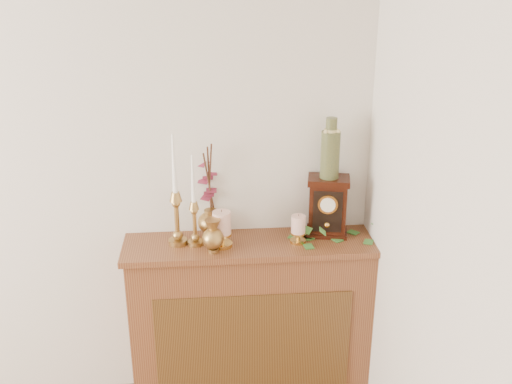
{
  "coord_description": "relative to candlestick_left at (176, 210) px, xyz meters",
  "views": [
    {
      "loc": [
        1.2,
        -0.51,
        2.23
      ],
      "look_at": [
        1.42,
        2.05,
        1.21
      ],
      "focal_mm": 42.0,
      "sensor_mm": 36.0,
      "label": 1
    }
  ],
  "objects": [
    {
      "name": "console_shelf",
      "position": [
        0.35,
        -0.01,
        -0.67
      ],
      "size": [
        1.24,
        0.34,
        0.93
      ],
      "color": "brown",
      "rests_on": "ground"
    },
    {
      "name": "ivy_garland",
      "position": [
        0.8,
        -0.04,
        -0.16
      ],
      "size": [
        0.45,
        0.19,
        0.09
      ],
      "rotation": [
        0.0,
        0.0,
        -0.08
      ],
      "color": "#39742C",
      "rests_on": "console_shelf"
    },
    {
      "name": "bud_vase",
      "position": [
        0.17,
        -0.1,
        -0.1
      ],
      "size": [
        0.1,
        0.1,
        0.17
      ],
      "rotation": [
        0.0,
        0.0,
        0.07
      ],
      "color": "#A07740",
      "rests_on": "console_shelf"
    },
    {
      "name": "pillar_candle_right",
      "position": [
        0.58,
        -0.03,
        -0.1
      ],
      "size": [
        0.08,
        0.08,
        0.15
      ],
      "rotation": [
        0.0,
        0.0,
        -0.15
      ],
      "color": "gold",
      "rests_on": "console_shelf"
    },
    {
      "name": "candlestick_center",
      "position": [
        0.08,
        -0.02,
        -0.03
      ],
      "size": [
        0.08,
        0.08,
        0.46
      ],
      "rotation": [
        0.0,
        0.0,
        0.14
      ],
      "color": "#A07740",
      "rests_on": "console_shelf"
    },
    {
      "name": "ginger_jar",
      "position": [
        0.16,
        0.14,
        0.04
      ],
      "size": [
        0.2,
        0.21,
        0.48
      ],
      "rotation": [
        0.0,
        0.0,
        -0.23
      ],
      "color": "#A07740",
      "rests_on": "console_shelf"
    },
    {
      "name": "pillar_candle_left",
      "position": [
        0.21,
        -0.04,
        -0.08
      ],
      "size": [
        0.1,
        0.1,
        0.19
      ],
      "rotation": [
        0.0,
        0.0,
        0.06
      ],
      "color": "gold",
      "rests_on": "console_shelf"
    },
    {
      "name": "candlestick_left",
      "position": [
        0.0,
        0.0,
        0.0
      ],
      "size": [
        0.09,
        0.09,
        0.55
      ],
      "rotation": [
        0.0,
        0.0,
        -0.13
      ],
      "color": "#A07740",
      "rests_on": "console_shelf"
    },
    {
      "name": "mantel_clock",
      "position": [
        0.74,
        0.05,
        -0.03
      ],
      "size": [
        0.22,
        0.18,
        0.3
      ],
      "rotation": [
        0.0,
        0.0,
        -0.2
      ],
      "color": "#34120A",
      "rests_on": "console_shelf"
    },
    {
      "name": "ceramic_vase",
      "position": [
        0.74,
        0.05,
        0.25
      ],
      "size": [
        0.09,
        0.09,
        0.3
      ],
      "rotation": [
        0.0,
        0.0,
        -0.2
      ],
      "color": "#172F24",
      "rests_on": "mantel_clock"
    }
  ]
}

